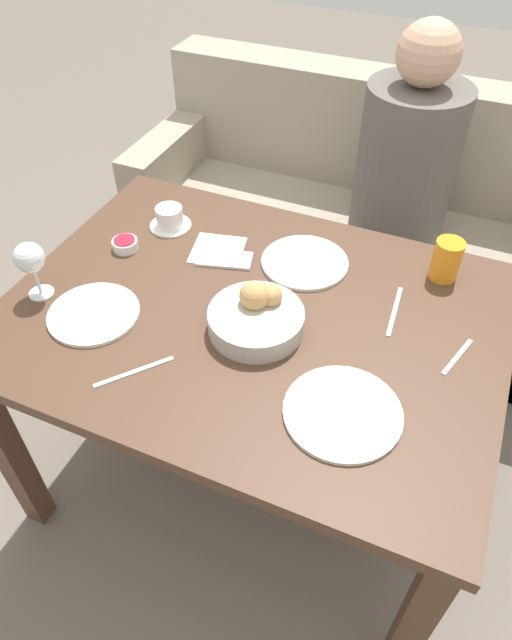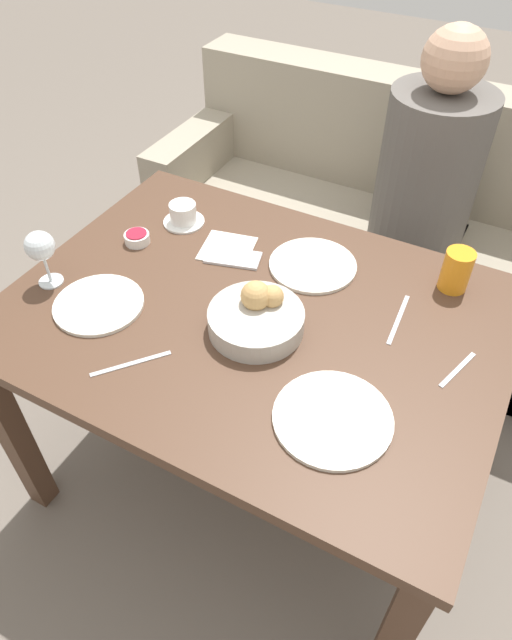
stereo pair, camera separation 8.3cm
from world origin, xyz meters
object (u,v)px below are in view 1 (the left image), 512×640
Objects in this scene: plate_far_center at (305,262)px; coffee_cup at (170,218)px; couch at (346,227)px; fork_silver at (134,372)px; juice_glass at (446,260)px; cell_phone at (224,259)px; napkin at (218,250)px; seated_person at (395,220)px; jam_bowl_berry at (125,244)px; spoon_coffee at (457,357)px; plate_near_left at (94,314)px; plate_near_right at (343,412)px; knife_silver at (395,311)px; bread_basket at (257,317)px; wine_glass at (30,259)px.

coffee_cup is (-0.42, 0.01, 0.02)m from plate_far_center.
couch reaches higher than fork_silver.
couch is 0.96m from juice_glass.
couch is at bearing 83.99° from fork_silver.
coffee_cup is 0.23m from cell_phone.
fork_silver is 0.89× the size of napkin.
seated_person reaches higher than napkin.
jam_bowl_berry is at bearing -167.21° from cell_phone.
couch is at bearing 117.54° from spoon_coffee.
plate_near_right is at bearing -3.88° from plate_near_left.
knife_silver is (0.27, -0.09, -0.00)m from plate_far_center.
fork_silver is at bearing -129.25° from bread_basket.
wine_glass reaches higher than cell_phone.
plate_far_center is at bearing -101.46° from seated_person.
couch is 6.67× the size of plate_near_right.
jam_bowl_berry is at bearing 157.16° from plate_near_right.
plate_near_right is at bearing -127.03° from spoon_coffee.
fork_silver is at bearing -91.52° from cell_phone.
napkin is at bearing -167.17° from juice_glass.
cell_phone is (-0.34, -0.73, 0.24)m from seated_person.
jam_bowl_berry is at bearing 162.93° from bread_basket.
fork_silver is 0.91× the size of cell_phone.
wine_glass is at bearing -146.38° from plate_far_center.
plate_near_left is (-0.54, -1.05, 0.24)m from seated_person.
bread_basket is at bearing -147.38° from knife_silver.
seated_person is 1.21m from plate_near_left.
coffee_cup is at bearing 171.91° from knife_silver.
plate_far_center is 0.50m from jam_bowl_berry.
juice_glass is at bearing 12.83° from napkin.
couch is 0.32m from seated_person.
coffee_cup is (-0.55, -0.65, 0.26)m from seated_person.
plate_near_right is 0.50m from plate_far_center.
juice_glass reaches higher than fork_silver.
fork_silver is (-0.22, -0.52, -0.00)m from plate_far_center.
knife_silver is at bearing 24.43° from plate_near_left.
napkin is at bearing 45.59° from wine_glass.
bread_basket is at bearing -46.92° from napkin.
spoon_coffee is 0.81× the size of napkin.
knife_silver is 0.48m from cell_phone.
couch is at bearing 144.22° from seated_person.
cell_phone is (0.37, 0.31, -0.11)m from wine_glass.
coffee_cup is at bearing 145.88° from plate_near_right.
plate_near_right is at bearing -4.00° from wine_glass.
plate_near_left is 0.41m from coffee_cup.
plate_far_center is at bearing 161.65° from knife_silver.
wine_glass is at bearing -110.78° from jam_bowl_berry.
plate_near_right is at bearing -101.54° from juice_glass.
plate_near_right is at bearing -31.72° from bread_basket.
juice_glass is (0.11, 0.53, 0.05)m from plate_near_right.
couch is at bearing 66.84° from coffee_cup.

